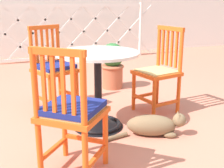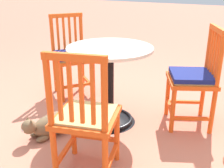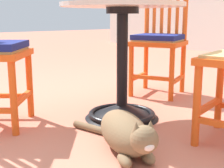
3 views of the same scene
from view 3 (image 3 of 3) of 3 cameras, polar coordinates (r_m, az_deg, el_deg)
The scene contains 4 objects.
ground_plane at distance 2.03m, azimuth 0.36°, elevation -6.62°, with size 24.00×24.00×0.00m, color #C6755B.
cafe_table at distance 2.02m, azimuth 1.81°, elevation 1.65°, with size 0.76×0.76×0.73m.
orange_chair_by_planter at distance 2.70m, azimuth 8.47°, elevation 7.58°, with size 0.53×0.53×0.91m.
tabby_cat at distance 1.54m, azimuth 2.55°, elevation -9.00°, with size 0.74×0.35×0.23m.
Camera 3 is at (1.48, -1.23, 0.65)m, focal length 51.09 mm.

